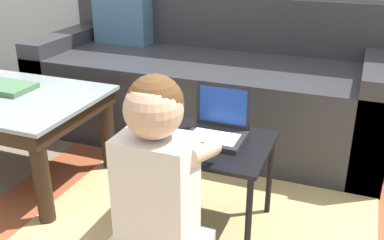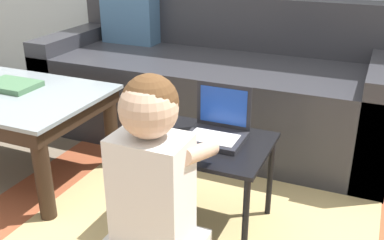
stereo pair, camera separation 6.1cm
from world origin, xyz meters
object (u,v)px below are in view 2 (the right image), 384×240
object	(u,v)px
coffee_table	(1,104)
book_on_table	(12,85)
laptop	(217,130)
couch	(212,86)
computer_mouse	(165,134)
laptop_desk	(204,152)
person_seated	(153,196)

from	to	relation	value
coffee_table	book_on_table	xyz separation A→B (m)	(0.03, 0.05, 0.08)
laptop	book_on_table	size ratio (longest dim) A/B	0.90
couch	computer_mouse	world-z (taller)	couch
coffee_table	laptop	xyz separation A→B (m)	(1.12, 0.02, 0.05)
laptop_desk	computer_mouse	xyz separation A→B (m)	(-0.15, -0.04, 0.07)
laptop_desk	couch	bearing A→B (deg)	109.12
couch	person_seated	xyz separation A→B (m)	(0.29, -1.29, 0.06)
computer_mouse	laptop	bearing A→B (deg)	23.79
person_seated	laptop_desk	bearing A→B (deg)	86.15
laptop	person_seated	world-z (taller)	person_seated
person_seated	coffee_table	bearing A→B (deg)	158.84
couch	coffee_table	bearing A→B (deg)	-131.12
laptop_desk	book_on_table	distance (m)	1.06
coffee_table	computer_mouse	xyz separation A→B (m)	(0.93, -0.07, 0.04)
person_seated	computer_mouse	bearing A→B (deg)	110.09
couch	laptop	size ratio (longest dim) A/B	8.76
laptop	person_seated	bearing A→B (deg)	-98.27
laptop_desk	person_seated	distance (m)	0.38
couch	coffee_table	xyz separation A→B (m)	(-0.77, -0.88, 0.08)
book_on_table	laptop_desk	bearing A→B (deg)	-4.55
computer_mouse	person_seated	xyz separation A→B (m)	(0.13, -0.34, -0.05)
laptop	coffee_table	bearing A→B (deg)	-179.10
computer_mouse	laptop_desk	bearing A→B (deg)	13.02
laptop_desk	coffee_table	bearing A→B (deg)	178.40
couch	laptop_desk	distance (m)	0.97
couch	laptop_desk	world-z (taller)	couch
laptop_desk	book_on_table	bearing A→B (deg)	175.45
couch	person_seated	size ratio (longest dim) A/B	2.61
couch	laptop_desk	xyz separation A→B (m)	(0.32, -0.91, 0.05)
person_seated	book_on_table	bearing A→B (deg)	155.70
computer_mouse	book_on_table	bearing A→B (deg)	172.48
laptop_desk	person_seated	bearing A→B (deg)	-93.85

